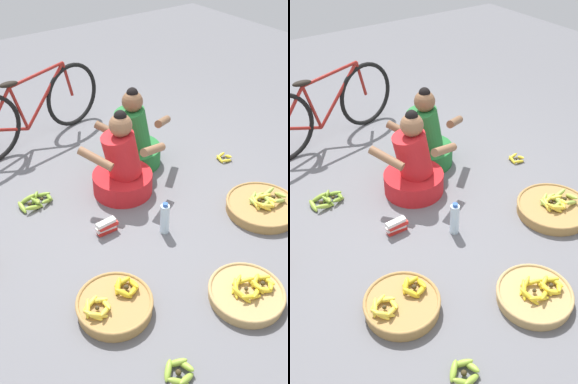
% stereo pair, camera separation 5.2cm
% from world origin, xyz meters
% --- Properties ---
extents(ground_plane, '(10.00, 10.00, 0.00)m').
position_xyz_m(ground_plane, '(0.00, 0.00, 0.00)').
color(ground_plane, slate).
extents(vendor_woman_front, '(0.71, 0.53, 0.78)m').
position_xyz_m(vendor_woman_front, '(0.13, 0.30, 0.25)').
color(vendor_woman_front, red).
rests_on(vendor_woman_front, ground).
extents(vendor_woman_behind, '(0.74, 0.54, 0.77)m').
position_xyz_m(vendor_woman_behind, '(0.46, 0.62, 0.24)').
color(vendor_woman_behind, '#237233').
rests_on(vendor_woman_behind, ground).
extents(bicycle_leaning, '(1.66, 0.45, 0.73)m').
position_xyz_m(bicycle_leaning, '(-0.12, 1.53, 0.36)').
color(bicycle_leaning, black).
rests_on(bicycle_leaning, ground).
extents(banana_basket_near_vendor, '(0.60, 0.60, 0.16)m').
position_xyz_m(banana_basket_near_vendor, '(0.91, -0.60, 0.05)').
color(banana_basket_near_vendor, '#A87F47').
rests_on(banana_basket_near_vendor, ground).
extents(banana_basket_back_center, '(0.50, 0.50, 0.16)m').
position_xyz_m(banana_basket_back_center, '(-0.61, -0.74, 0.05)').
color(banana_basket_back_center, '#A87F47').
rests_on(banana_basket_back_center, ground).
extents(banana_basket_front_right, '(0.50, 0.50, 0.14)m').
position_xyz_m(banana_basket_front_right, '(0.14, -1.16, 0.05)').
color(banana_basket_front_right, tan).
rests_on(banana_basket_front_right, ground).
extents(loose_bananas_near_bicycle, '(0.30, 0.21, 0.10)m').
position_xyz_m(loose_bananas_near_bicycle, '(-0.58, 0.57, 0.03)').
color(loose_bananas_near_bicycle, '#8CAD38').
rests_on(loose_bananas_near_bicycle, ground).
extents(loose_bananas_back_left, '(0.15, 0.14, 0.07)m').
position_xyz_m(loose_bananas_back_left, '(1.20, 0.14, 0.02)').
color(loose_bananas_back_left, yellow).
rests_on(loose_bananas_back_left, ground).
extents(loose_bananas_front_left, '(0.20, 0.20, 0.08)m').
position_xyz_m(loose_bananas_front_left, '(-0.56, -1.32, 0.03)').
color(loose_bananas_front_left, '#8CAD38').
rests_on(loose_bananas_front_left, ground).
extents(water_bottle, '(0.07, 0.07, 0.28)m').
position_xyz_m(water_bottle, '(0.10, -0.33, 0.13)').
color(water_bottle, silver).
rests_on(water_bottle, ground).
extents(packet_carton_stack, '(0.18, 0.07, 0.12)m').
position_xyz_m(packet_carton_stack, '(-0.27, -0.08, 0.06)').
color(packet_carton_stack, red).
rests_on(packet_carton_stack, ground).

